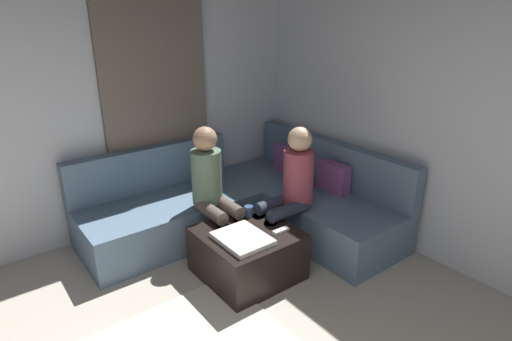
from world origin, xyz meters
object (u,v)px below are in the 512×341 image
at_px(coffee_mug, 249,211).
at_px(person_on_couch_side, 213,187).
at_px(game_remote, 281,231).
at_px(person_on_couch_back, 290,187).
at_px(sectional_couch, 249,204).
at_px(ottoman, 247,253).

bearing_deg(coffee_mug, person_on_couch_side, -144.58).
distance_m(coffee_mug, game_remote, 0.40).
bearing_deg(person_on_couch_side, person_on_couch_back, 143.53).
relative_size(sectional_couch, game_remote, 17.00).
bearing_deg(ottoman, game_remote, 50.71).
relative_size(game_remote, person_on_couch_side, 0.12).
distance_m(sectional_couch, ottoman, 0.82).
bearing_deg(person_on_couch_side, ottoman, 92.25).
bearing_deg(person_on_couch_back, game_remote, 128.56).
relative_size(person_on_couch_back, person_on_couch_side, 1.00).
distance_m(ottoman, game_remote, 0.36).
relative_size(coffee_mug, person_on_couch_back, 0.08).
bearing_deg(game_remote, coffee_mug, -174.29).
distance_m(sectional_couch, person_on_couch_back, 0.68).
relative_size(game_remote, person_on_couch_back, 0.12).
bearing_deg(game_remote, ottoman, -129.29).
distance_m(ottoman, coffee_mug, 0.38).
bearing_deg(ottoman, sectional_couch, 142.77).
distance_m(ottoman, person_on_couch_side, 0.67).
height_order(coffee_mug, person_on_couch_back, person_on_couch_back).
distance_m(game_remote, person_on_couch_side, 0.76).
xyz_separation_m(coffee_mug, person_on_couch_back, (0.14, 0.37, 0.19)).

